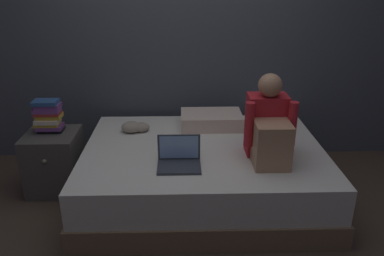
# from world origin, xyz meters

# --- Properties ---
(ground_plane) EXTENTS (8.00, 8.00, 0.00)m
(ground_plane) POSITION_xyz_m (0.00, 0.00, 0.00)
(ground_plane) COLOR #47382D
(wall_back) EXTENTS (5.60, 0.10, 2.70)m
(wall_back) POSITION_xyz_m (0.00, 1.20, 1.35)
(wall_back) COLOR #424751
(wall_back) RESTS_ON ground_plane
(bed) EXTENTS (2.00, 1.50, 0.47)m
(bed) POSITION_xyz_m (0.20, 0.30, 0.23)
(bed) COLOR #7A6047
(bed) RESTS_ON ground_plane
(nightstand) EXTENTS (0.44, 0.46, 0.54)m
(nightstand) POSITION_xyz_m (-1.10, 0.46, 0.27)
(nightstand) COLOR #474442
(nightstand) RESTS_ON ground_plane
(person_sitting) EXTENTS (0.39, 0.44, 0.66)m
(person_sitting) POSITION_xyz_m (0.68, 0.09, 0.72)
(person_sitting) COLOR #B21E28
(person_sitting) RESTS_ON bed
(laptop) EXTENTS (0.32, 0.23, 0.22)m
(laptop) POSITION_xyz_m (-0.00, -0.02, 0.53)
(laptop) COLOR #333842
(laptop) RESTS_ON bed
(pillow) EXTENTS (0.56, 0.36, 0.13)m
(pillow) POSITION_xyz_m (0.30, 0.75, 0.54)
(pillow) COLOR beige
(pillow) RESTS_ON bed
(book_stack) EXTENTS (0.23, 0.16, 0.29)m
(book_stack) POSITION_xyz_m (-1.11, 0.51, 0.68)
(book_stack) COLOR black
(book_stack) RESTS_ON nightstand
(clothes_pile) EXTENTS (0.25, 0.15, 0.10)m
(clothes_pile) POSITION_xyz_m (-0.40, 0.64, 0.52)
(clothes_pile) COLOR gray
(clothes_pile) RESTS_ON bed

